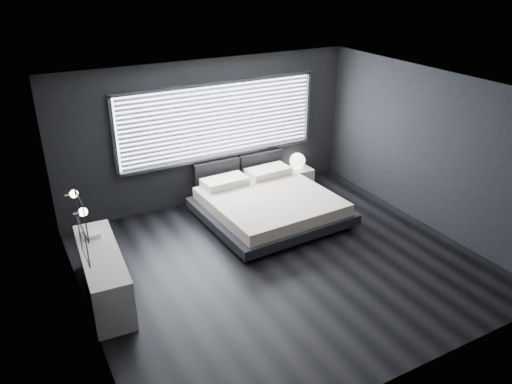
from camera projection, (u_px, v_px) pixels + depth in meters
room at (283, 183)px, 7.47m from camera, size 6.04×6.00×2.80m
window at (219, 121)px, 9.61m from camera, size 4.14×0.09×1.52m
headboard at (239, 168)px, 10.17m from camera, size 1.96×0.16×0.52m
sconce_near at (83, 212)px, 6.18m from camera, size 0.18×0.11×0.11m
sconce_far at (74, 194)px, 6.65m from camera, size 0.18×0.11×0.11m
wall_art_upper at (82, 216)px, 5.55m from camera, size 0.01×0.48×0.48m
wall_art_lower at (83, 242)px, 5.95m from camera, size 0.01×0.48×0.48m
bed at (269, 204)px, 9.31m from camera, size 2.52×2.42×0.63m
nightstand at (296, 176)px, 10.79m from camera, size 0.62×0.51×0.36m
orb_lamp at (297, 161)px, 10.68m from camera, size 0.33×0.33×0.33m
dresser at (104, 274)px, 7.09m from camera, size 0.65×1.91×0.75m
book_stack at (91, 234)px, 7.33m from camera, size 0.25×0.32×0.06m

